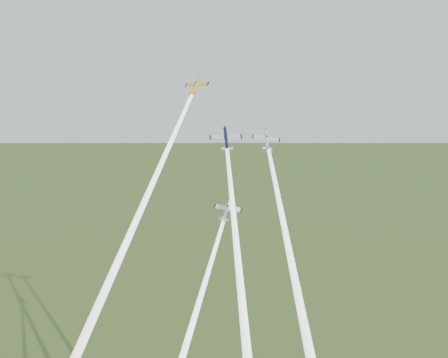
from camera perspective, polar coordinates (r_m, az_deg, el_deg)
plane_yellow at (r=150.23m, az=-2.86°, el=9.47°), size 8.64×7.95×6.86m
smoke_trail_yellow at (r=134.59m, az=-9.14°, el=-4.69°), size 20.58×46.62×61.06m
plane_navy at (r=145.10m, az=0.21°, el=4.14°), size 10.09×8.56×7.54m
smoke_trail_navy at (r=130.67m, az=1.42°, el=-8.15°), size 14.17×37.64×47.89m
plane_silver_right at (r=143.27m, az=4.35°, el=4.00°), size 8.25×8.29×7.57m
smoke_trail_silver_right at (r=130.19m, az=6.73°, el=-7.77°), size 16.63×34.86×45.53m
plane_silver_low at (r=138.71m, az=0.30°, el=-3.14°), size 8.86×7.26×6.82m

